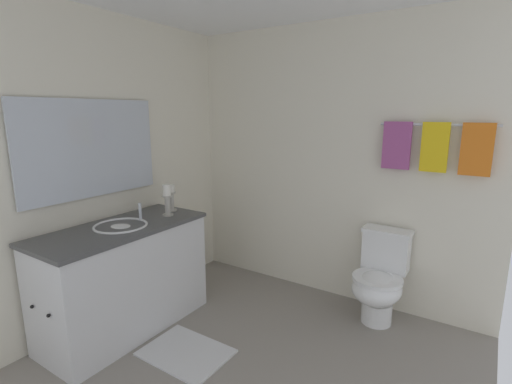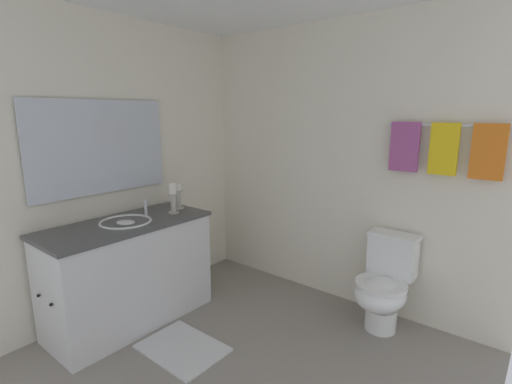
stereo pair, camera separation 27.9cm
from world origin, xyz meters
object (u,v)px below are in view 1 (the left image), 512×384
(mirror, at_px, (91,149))
(toilet, at_px, (379,280))
(towel_near_vanity, at_px, (397,145))
(towel_near_corner, at_px, (477,150))
(candle_holder_tall, at_px, (171,198))
(candle_holder_short, at_px, (167,199))
(towel_center, at_px, (435,147))
(vanity_cabinet, at_px, (125,278))
(sink_basin, at_px, (121,231))
(towel_bar, at_px, (437,125))
(bath_mat, at_px, (186,353))

(mirror, relative_size, toilet, 1.53)
(towel_near_vanity, relative_size, towel_near_corner, 0.99)
(candle_holder_tall, distance_m, towel_near_corner, 2.40)
(candle_holder_tall, distance_m, candle_holder_short, 0.15)
(towel_center, relative_size, towel_near_corner, 0.99)
(vanity_cabinet, height_order, candle_holder_tall, candle_holder_tall)
(sink_basin, bearing_deg, candle_holder_tall, 90.21)
(towel_bar, height_order, towel_near_vanity, towel_near_vanity)
(towel_near_vanity, distance_m, towel_near_corner, 0.55)
(vanity_cabinet, height_order, candle_holder_short, candle_holder_short)
(mirror, distance_m, candle_holder_short, 0.69)
(vanity_cabinet, distance_m, towel_bar, 2.65)
(vanity_cabinet, bearing_deg, towel_near_vanity, 39.90)
(towel_bar, bearing_deg, towel_near_corner, -3.76)
(mirror, bearing_deg, towel_near_corner, 29.10)
(towel_near_vanity, bearing_deg, vanity_cabinet, -140.10)
(mirror, bearing_deg, vanity_cabinet, -0.01)
(vanity_cabinet, distance_m, mirror, 1.03)
(candle_holder_short, relative_size, toilet, 0.35)
(towel_center, xyz_separation_m, towel_near_corner, (0.27, 0.00, -0.00))
(sink_basin, distance_m, towel_near_vanity, 2.24)
(candle_holder_tall, bearing_deg, towel_near_vanity, 27.14)
(towel_center, bearing_deg, towel_near_corner, 0.00)
(vanity_cabinet, xyz_separation_m, sink_basin, (0.00, 0.00, 0.38))
(towel_center, height_order, towel_near_corner, same)
(vanity_cabinet, bearing_deg, candle_holder_tall, 90.21)
(toilet, distance_m, towel_center, 1.12)
(towel_near_vanity, xyz_separation_m, towel_near_corner, (0.55, 0.00, -0.00))
(sink_basin, bearing_deg, towel_near_vanity, 39.88)
(candle_holder_short, relative_size, towel_bar, 0.32)
(vanity_cabinet, height_order, sink_basin, sink_basin)
(mirror, height_order, bath_mat, mirror)
(mirror, xyz_separation_m, toilet, (1.92, 1.18, -1.05))
(towel_near_vanity, bearing_deg, candle_holder_short, -148.26)
(sink_basin, height_order, bath_mat, sink_basin)
(towel_near_corner, bearing_deg, towel_bar, 176.24)
(candle_holder_short, bearing_deg, towel_near_corner, 24.63)
(towel_center, bearing_deg, mirror, -147.96)
(candle_holder_short, distance_m, bath_mat, 1.19)
(towel_near_vanity, bearing_deg, towel_center, 0.00)
(sink_basin, distance_m, mirror, 0.67)
(sink_basin, bearing_deg, candle_holder_short, 78.97)
(vanity_cabinet, xyz_separation_m, mirror, (-0.28, 0.00, 0.99))
(vanity_cabinet, xyz_separation_m, toilet, (1.64, 1.18, -0.06))
(towel_bar, distance_m, towel_near_vanity, 0.32)
(towel_near_vanity, bearing_deg, toilet, -91.86)
(towel_near_corner, xyz_separation_m, bath_mat, (-1.57, -1.38, -1.42))
(mirror, height_order, toilet, mirror)
(toilet, relative_size, bath_mat, 1.25)
(towel_bar, bearing_deg, towel_center, -90.00)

